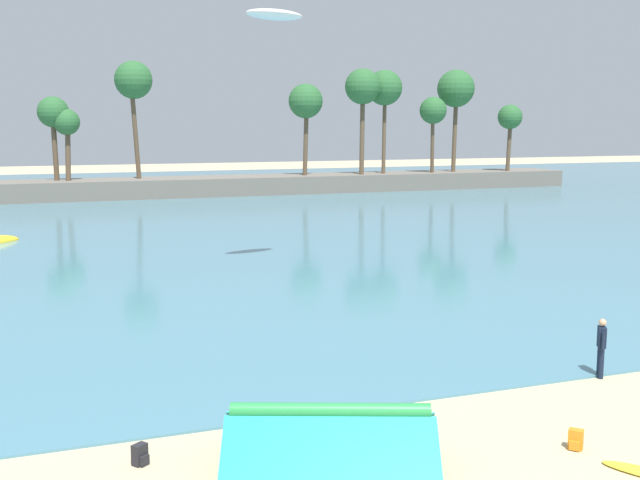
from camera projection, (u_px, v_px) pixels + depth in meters
sea at (105, 209)px, 63.98m from camera, size 220.00×98.45×0.06m
palm_headland at (150, 164)px, 73.70m from camera, size 100.68×6.00×12.83m
folded_kite at (330, 425)px, 15.73m from camera, size 5.00×4.15×1.28m
person_at_waterline at (601, 346)px, 21.29m from camera, size 0.35×0.49×1.67m
backpack_by_trailer at (140, 455)px, 15.89m from camera, size 0.37×0.37×0.44m
backpack_spare at (576, 440)px, 16.65m from camera, size 0.37×0.37×0.44m
kite_aloft_high_over_bay at (275, 15)px, 34.73m from camera, size 3.14×1.83×0.58m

